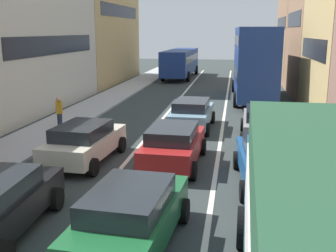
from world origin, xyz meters
The scene contains 14 objects.
sidewalk_left centered at (-6.70, 20.00, 0.07)m, with size 2.60×64.00×0.14m, color #AFAFAF.
lane_stripe_left centered at (-1.70, 20.00, 0.01)m, with size 0.16×60.00×0.01m, color silver.
lane_stripe_right centered at (1.70, 20.00, 0.01)m, with size 0.16×60.00×0.01m, color silver.
building_row_left centered at (-12.00, 24.51, 4.85)m, with size 7.20×43.90×12.30m.
removalist_box_truck centered at (3.70, 3.98, 1.97)m, with size 2.84×7.75×3.58m.
sedan_centre_lane_second centered at (0.05, 6.53, 0.80)m, with size 2.29×4.41×1.49m.
hatchback_centre_lane_third centered at (0.11, 12.55, 0.80)m, with size 2.17×4.35×1.49m.
sedan_left_lane_third centered at (-3.23, 12.38, 0.80)m, with size 2.27×4.40×1.49m.
coupe_centre_lane_fourth centered at (0.16, 18.39, 0.80)m, with size 2.18×4.36×1.49m.
sedan_right_lane_behind_truck centered at (3.43, 11.06, 0.80)m, with size 2.30×4.41×1.49m.
wagon_right_lane_far centered at (3.60, 16.82, 0.80)m, with size 2.13×4.33×1.49m.
bus_mid_queue_primary centered at (3.50, 27.96, 2.83)m, with size 3.01×10.56×5.06m.
bus_far_queue_secondary centered at (-3.45, 41.11, 1.76)m, with size 2.96×10.55×2.90m.
pedestrian_mid_sidewalk centered at (-6.33, 17.17, 0.95)m, with size 0.45×0.37×1.66m.
Camera 1 is at (2.25, -1.76, 4.84)m, focal length 43.97 mm.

